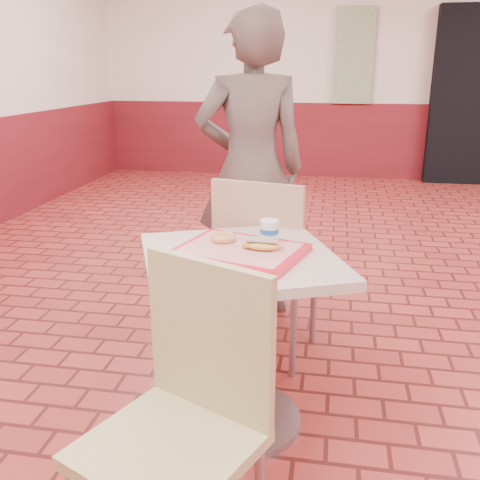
% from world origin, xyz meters
% --- Properties ---
extents(promo_poster, '(0.50, 0.03, 1.20)m').
position_xyz_m(promo_poster, '(-0.60, 4.94, 1.60)').
color(promo_poster, gray).
rests_on(promo_poster, wainscot_band).
extents(main_table, '(0.73, 0.73, 0.77)m').
position_xyz_m(main_table, '(-1.12, -0.58, 0.52)').
color(main_table, '#C5B19F').
rests_on(main_table, ground).
extents(chair_main_front, '(0.58, 0.58, 0.95)m').
position_xyz_m(chair_main_front, '(-1.16, -1.26, 0.53)').
color(chair_main_front, tan).
rests_on(chair_main_front, ground).
extents(chair_main_back, '(0.53, 0.53, 0.97)m').
position_xyz_m(chair_main_back, '(-1.09, -0.04, 0.54)').
color(chair_main_back, tan).
rests_on(chair_main_back, ground).
extents(customer, '(0.75, 0.60, 1.79)m').
position_xyz_m(customer, '(-1.26, 0.56, 0.89)').
color(customer, brown).
rests_on(customer, ground).
extents(serving_tray, '(0.47, 0.36, 0.03)m').
position_xyz_m(serving_tray, '(-1.12, -0.58, 0.78)').
color(serving_tray, red).
rests_on(serving_tray, main_table).
extents(ring_donut, '(0.13, 0.13, 0.03)m').
position_xyz_m(ring_donut, '(-1.20, -0.52, 0.81)').
color(ring_donut, '#D9884F').
rests_on(ring_donut, serving_tray).
extents(long_john_donut, '(0.15, 0.08, 0.04)m').
position_xyz_m(long_john_donut, '(-1.04, -0.59, 0.82)').
color(long_john_donut, gold).
rests_on(long_john_donut, serving_tray).
extents(paper_cup, '(0.07, 0.07, 0.09)m').
position_xyz_m(paper_cup, '(-1.02, -0.50, 0.84)').
color(paper_cup, white).
rests_on(paper_cup, serving_tray).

